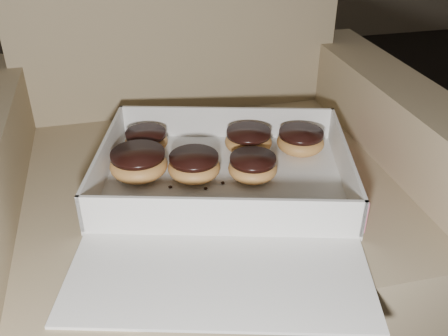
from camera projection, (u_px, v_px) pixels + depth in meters
name	position (u px, v px, depth m)	size (l,w,h in m)	color
armchair	(202.00, 208.00, 1.05)	(0.89, 0.75, 0.93)	#8D7A5A
bakery_box	(225.00, 189.00, 0.86)	(0.55, 0.60, 0.07)	white
donut_a	(146.00, 140.00, 0.98)	(0.08, 0.08, 0.04)	gold
donut_b	(248.00, 140.00, 0.97)	(0.09, 0.09, 0.05)	gold
donut_c	(194.00, 166.00, 0.89)	(0.09, 0.09, 0.05)	gold
donut_d	(253.00, 167.00, 0.89)	(0.09, 0.09, 0.04)	gold
donut_e	(300.00, 141.00, 0.97)	(0.09, 0.09, 0.05)	gold
donut_f	(139.00, 164.00, 0.89)	(0.10, 0.10, 0.05)	gold
crumb_a	(170.00, 187.00, 0.87)	(0.01, 0.01, 0.00)	black
crumb_b	(249.00, 220.00, 0.79)	(0.01, 0.01, 0.00)	black
crumb_c	(244.00, 221.00, 0.79)	(0.01, 0.01, 0.00)	black
crumb_d	(206.00, 188.00, 0.87)	(0.01, 0.01, 0.00)	black
crumb_e	(223.00, 183.00, 0.88)	(0.01, 0.01, 0.00)	black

